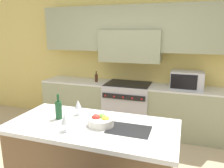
# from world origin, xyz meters

# --- Properties ---
(back_cabinetry) EXTENTS (10.00, 0.46, 2.70)m
(back_cabinetry) POSITION_xyz_m (0.00, 2.18, 1.60)
(back_cabinetry) COLOR #DBC166
(back_cabinetry) RESTS_ON ground_plane
(back_counter) EXTENTS (3.56, 0.62, 0.93)m
(back_counter) POSITION_xyz_m (-0.00, 1.93, 0.46)
(back_counter) COLOR gray
(back_counter) RESTS_ON ground_plane
(range_stove) EXTENTS (0.88, 0.70, 0.94)m
(range_stove) POSITION_xyz_m (-0.00, 1.91, 0.47)
(range_stove) COLOR #B7B7BC
(range_stove) RESTS_ON ground_plane
(microwave) EXTENTS (0.56, 0.37, 0.31)m
(microwave) POSITION_xyz_m (1.07, 1.93, 1.08)
(microwave) COLOR #B7B7BC
(microwave) RESTS_ON back_counter
(kitchen_island) EXTENTS (1.84, 0.89, 0.94)m
(kitchen_island) POSITION_xyz_m (0.11, -0.09, 0.48)
(kitchen_island) COLOR brown
(kitchen_island) RESTS_ON ground_plane
(wine_bottle) EXTENTS (0.08, 0.08, 0.29)m
(wine_bottle) POSITION_xyz_m (-0.31, -0.07, 1.06)
(wine_bottle) COLOR #194723
(wine_bottle) RESTS_ON kitchen_island
(wine_glass_near) EXTENTS (0.08, 0.08, 0.19)m
(wine_glass_near) POSITION_xyz_m (-0.07, -0.33, 1.08)
(wine_glass_near) COLOR white
(wine_glass_near) RESTS_ON kitchen_island
(wine_glass_far) EXTENTS (0.08, 0.08, 0.19)m
(wine_glass_far) POSITION_xyz_m (-0.15, 0.11, 1.08)
(wine_glass_far) COLOR white
(wine_glass_far) RESTS_ON kitchen_island
(fruit_bowl) EXTENTS (0.28, 0.28, 0.12)m
(fruit_bowl) POSITION_xyz_m (0.21, -0.08, 0.99)
(fruit_bowl) COLOR silver
(fruit_bowl) RESTS_ON kitchen_island
(oil_bottle_on_counter) EXTENTS (0.06, 0.06, 0.22)m
(oil_bottle_on_counter) POSITION_xyz_m (-0.67, 1.91, 1.01)
(oil_bottle_on_counter) COLOR #422314
(oil_bottle_on_counter) RESTS_ON back_counter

